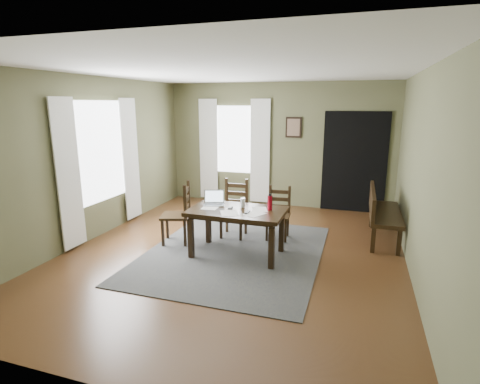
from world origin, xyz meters
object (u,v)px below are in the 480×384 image
(bench, at_px, (380,210))
(water_bottle, at_px, (270,202))
(laptop, at_px, (214,201))
(chair_back_right, at_px, (278,214))
(dining_table, at_px, (237,215))
(chair_end, at_px, (179,214))
(chair_back_left, at_px, (234,209))

(bench, distance_m, water_bottle, 2.06)
(laptop, bearing_deg, chair_back_right, 21.67)
(dining_table, xyz_separation_m, chair_end, (-1.07, 0.19, -0.13))
(chair_back_right, distance_m, laptop, 1.19)
(chair_back_right, bearing_deg, chair_end, -158.29)
(chair_end, bearing_deg, dining_table, 63.16)
(chair_back_left, xyz_separation_m, bench, (2.39, 0.58, 0.03))
(laptop, bearing_deg, chair_end, 160.27)
(chair_back_left, bearing_deg, laptop, -104.16)
(dining_table, distance_m, chair_back_left, 0.87)
(bench, xyz_separation_m, water_bottle, (-1.61, -1.25, 0.32))
(dining_table, relative_size, chair_end, 1.41)
(chair_end, height_order, chair_back_right, chair_end)
(dining_table, bearing_deg, laptop, 158.71)
(chair_back_right, height_order, laptop, laptop)
(dining_table, bearing_deg, water_bottle, 15.85)
(water_bottle, bearing_deg, chair_back_right, 92.37)
(water_bottle, bearing_deg, dining_table, -164.67)
(chair_back_right, bearing_deg, dining_table, -119.38)
(chair_back_left, bearing_deg, bench, 10.85)
(bench, bearing_deg, dining_table, 123.65)
(dining_table, bearing_deg, chair_end, 170.50)
(chair_end, bearing_deg, water_bottle, 70.90)
(chair_end, height_order, laptop, chair_end)
(dining_table, relative_size, chair_back_left, 1.45)
(chair_end, xyz_separation_m, chair_back_right, (1.50, 0.72, -0.06))
(chair_back_right, xyz_separation_m, laptop, (-0.87, -0.73, 0.34))
(chair_end, bearing_deg, chair_back_right, 98.78)
(chair_end, xyz_separation_m, laptop, (0.63, -0.01, 0.28))
(dining_table, height_order, water_bottle, water_bottle)
(chair_back_left, height_order, laptop, chair_back_left)
(chair_back_left, distance_m, laptop, 0.70)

